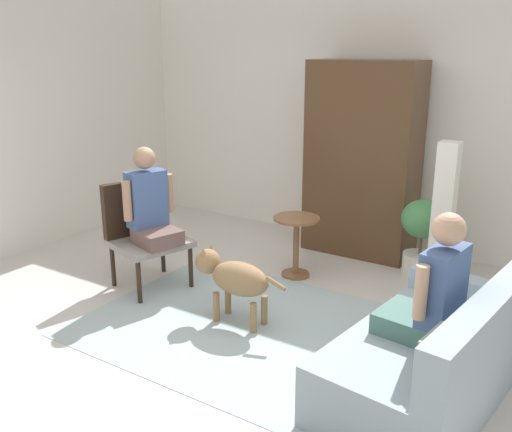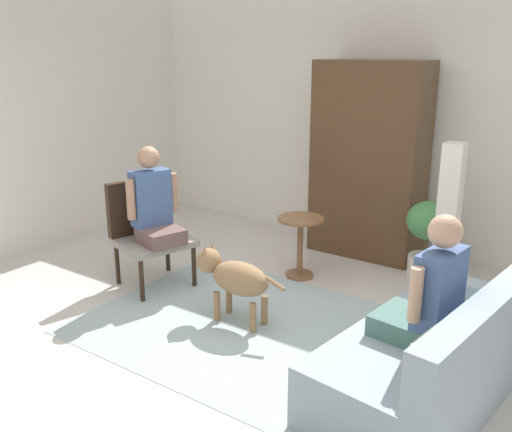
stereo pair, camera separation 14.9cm
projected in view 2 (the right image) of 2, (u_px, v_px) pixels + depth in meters
ground_plane at (242, 331)px, 4.60m from camera, size 7.45×7.45×0.00m
back_wall at (383, 121)px, 6.30m from camera, size 6.81×0.12×2.88m
left_wall at (25, 123)px, 6.15m from camera, size 0.12×5.89×2.88m
area_rug at (248, 326)px, 4.67m from camera, size 2.63×2.06×0.01m
couch at (431, 360)px, 3.63m from camera, size 1.10×1.77×0.81m
armchair at (147, 225)px, 5.42m from camera, size 0.78×0.81×1.01m
person_on_couch at (429, 293)px, 3.51m from camera, size 0.52×0.56×0.86m
person_on_armchair at (153, 204)px, 5.23m from camera, size 0.53×0.52×0.89m
round_end_table at (300, 239)px, 5.58m from camera, size 0.46×0.46×0.62m
dog at (234, 277)px, 4.66m from camera, size 0.88×0.28×0.62m
potted_plant at (427, 233)px, 5.53m from camera, size 0.43×0.43×0.79m
column_lamp at (448, 222)px, 5.10m from camera, size 0.20×0.20×1.43m
armoire_cabinet at (369, 160)px, 6.07m from camera, size 1.17×0.56×2.11m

